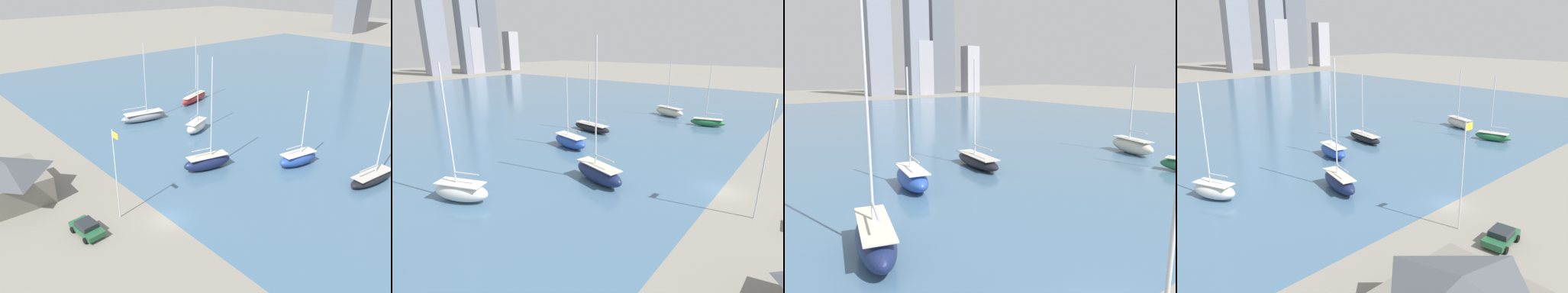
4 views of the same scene
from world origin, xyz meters
TOP-DOWN VIEW (x-y plane):
  - ground_plane at (0.00, 0.00)m, footprint 500.00×500.00m
  - harbor_water at (0.00, 70.00)m, footprint 180.00×140.00m
  - flag_pole at (-4.02, -4.09)m, footprint 1.24×0.14m
  - sailboat_white at (-18.83, 20.57)m, footprint 4.44×6.54m
  - sailboat_cream at (32.92, 20.44)m, footprint 4.39×7.99m
  - sailboat_blue at (1.35, 23.26)m, footprint 3.65×7.21m
  - sailboat_navy at (-6.50, 12.03)m, footprint 4.04×7.82m
  - sailboat_green at (28.72, 10.40)m, footprint 3.35×6.88m
  - sailboat_black at (11.24, 26.44)m, footprint 3.37×8.89m

SIDE VIEW (x-z plane):
  - ground_plane at x=0.00m, z-range 0.00..0.00m
  - harbor_water at x=0.00m, z-range 0.00..0.00m
  - sailboat_black at x=11.24m, z-range -5.33..7.02m
  - sailboat_green at x=28.72m, z-range -5.10..6.90m
  - sailboat_blue at x=1.35m, z-range -4.61..6.79m
  - sailboat_cream at x=32.92m, z-range -4.83..7.05m
  - sailboat_white at x=-18.83m, z-range -5.80..8.07m
  - sailboat_navy at x=-6.50m, z-range -6.97..9.41m
  - flag_pole at x=-4.02m, z-range 0.48..11.60m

